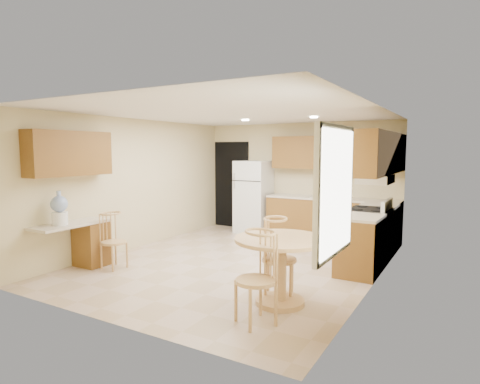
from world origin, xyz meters
The scene contains 30 objects.
floor centered at (0.00, 0.00, 0.00)m, with size 5.50×5.50×0.00m, color tan.
ceiling centered at (0.00, 0.00, 2.50)m, with size 4.50×5.50×0.02m, color white.
wall_back centered at (0.00, 2.75, 1.25)m, with size 4.50×0.02×2.50m, color beige.
wall_front centered at (0.00, -2.75, 1.25)m, with size 4.50×0.02×2.50m, color beige.
wall_left centered at (-2.25, 0.00, 1.25)m, with size 0.02×5.50×2.50m, color beige.
wall_right centered at (2.25, 0.00, 1.25)m, with size 0.02×5.50×2.50m, color beige.
doorway centered at (-1.75, 2.73, 1.05)m, with size 0.90×0.02×2.10m, color black.
base_cab_back centered at (0.88, 2.45, 0.43)m, with size 2.75×0.60×0.87m, color brown.
counter_back centered at (0.88, 2.45, 0.89)m, with size 2.75×0.63×0.04m, color beige.
base_cab_right_a centered at (1.95, 1.85, 0.43)m, with size 0.60×0.59×0.87m, color brown.
counter_right_a centered at (1.95, 1.85, 0.89)m, with size 0.63×0.59×0.04m, color beige.
base_cab_right_b centered at (1.95, 0.40, 0.43)m, with size 0.60×0.80×0.87m, color brown.
counter_right_b centered at (1.95, 0.40, 0.89)m, with size 0.63×0.80×0.04m, color beige.
upper_cab_back centered at (0.88, 2.58, 1.85)m, with size 2.75×0.33×0.70m, color brown.
upper_cab_right centered at (2.08, 1.21, 1.85)m, with size 0.33×2.42×0.70m, color brown.
upper_cab_left centered at (-2.08, -1.60, 1.85)m, with size 0.33×1.40×0.70m, color brown.
sink centered at (0.85, 2.45, 0.91)m, with size 0.78×0.44×0.01m, color silver.
range_hood centered at (2.00, 1.18, 1.42)m, with size 0.50×0.76×0.14m, color silver.
desk_pedestal centered at (-2.00, -1.32, 0.36)m, with size 0.48×0.42×0.72m, color brown.
desk_top centered at (-2.00, -1.70, 0.75)m, with size 0.50×1.20×0.04m, color beige.
window centered at (2.23, -1.85, 1.50)m, with size 0.06×1.12×1.30m.
can_light_a centered at (-0.50, 1.20, 2.48)m, with size 0.14×0.14×0.02m, color white.
can_light_b centered at (0.90, 1.20, 2.48)m, with size 0.14×0.14×0.02m, color white.
refrigerator centered at (-0.95, 2.40, 0.83)m, with size 0.73×0.71×1.66m.
stove centered at (1.92, 1.18, 0.47)m, with size 0.65×0.76×1.09m.
dining_table centered at (1.40, -1.31, 0.55)m, with size 1.13×1.13×0.84m.
chair_table_a centered at (1.27, -1.15, 0.62)m, with size 0.45×0.58×1.02m.
chair_table_b centered at (1.40, -2.05, 0.62)m, with size 0.45×0.52×1.02m.
chair_desk centered at (-1.55, -1.34, 0.54)m, with size 0.39×0.51×0.89m.
water_crock centered at (-2.00, -1.88, 1.00)m, with size 0.25×0.25×0.52m.
Camera 1 is at (3.37, -5.71, 1.90)m, focal length 30.00 mm.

